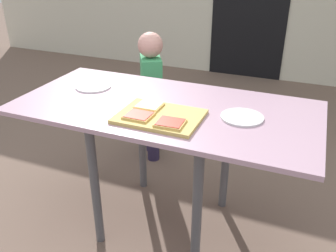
{
  "coord_description": "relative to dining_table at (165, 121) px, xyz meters",
  "views": [
    {
      "loc": [
        0.66,
        -1.57,
        1.5
      ],
      "look_at": [
        0.02,
        0.0,
        0.65
      ],
      "focal_mm": 38.55,
      "sensor_mm": 36.0,
      "label": 1
    }
  ],
  "objects": [
    {
      "name": "pizza_slice_near_left",
      "position": [
        -0.05,
        -0.21,
        0.11
      ],
      "size": [
        0.13,
        0.11,
        0.01
      ],
      "color": "#E2B25F",
      "rests_on": "cutting_board"
    },
    {
      "name": "plate_white_right",
      "position": [
        0.4,
        0.0,
        0.09
      ],
      "size": [
        0.2,
        0.2,
        0.01
      ],
      "primitive_type": "cylinder",
      "color": "white",
      "rests_on": "dining_table"
    },
    {
      "name": "ground_plane",
      "position": [
        0.0,
        0.0,
        -0.68
      ],
      "size": [
        16.0,
        16.0,
        0.0
      ],
      "primitive_type": "plane",
      "color": "brown"
    },
    {
      "name": "child_left",
      "position": [
        -0.4,
        0.69,
        -0.12
      ],
      "size": [
        0.24,
        0.28,
        0.97
      ],
      "color": "#2A223F",
      "rests_on": "ground"
    },
    {
      "name": "dining_table",
      "position": [
        0.0,
        0.0,
        0.0
      ],
      "size": [
        1.55,
        0.75,
        0.77
      ],
      "color": "#B18CA2",
      "rests_on": "ground"
    },
    {
      "name": "plate_white_left",
      "position": [
        -0.49,
        0.09,
        0.09
      ],
      "size": [
        0.2,
        0.2,
        0.01
      ],
      "primitive_type": "cylinder",
      "color": "white",
      "rests_on": "dining_table"
    },
    {
      "name": "cutting_board",
      "position": [
        0.04,
        -0.15,
        0.1
      ],
      "size": [
        0.39,
        0.29,
        0.02
      ],
      "primitive_type": "cube",
      "color": "tan",
      "rests_on": "dining_table"
    },
    {
      "name": "pizza_slice_far_left",
      "position": [
        -0.05,
        -0.08,
        0.11
      ],
      "size": [
        0.13,
        0.11,
        0.01
      ],
      "color": "#E2B25F",
      "rests_on": "cutting_board"
    },
    {
      "name": "pizza_slice_near_right",
      "position": [
        0.12,
        -0.22,
        0.11
      ],
      "size": [
        0.13,
        0.12,
        0.01
      ],
      "color": "#E2B25F",
      "rests_on": "cutting_board"
    }
  ]
}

